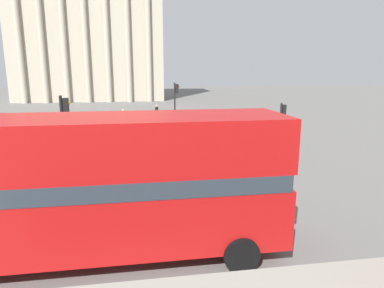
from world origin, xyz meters
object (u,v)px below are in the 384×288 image
Objects in this scene: double_decker_bus at (87,184)px; pedestrian_olive at (96,137)px; pedestrian_black at (157,112)px; traffic_light_far at (176,103)px; traffic_light_mid at (282,121)px; pedestrian_grey at (123,117)px; car_navy at (87,122)px; pedestrian_blue at (136,127)px; plaza_building_left at (89,23)px; traffic_light_near at (65,133)px.

double_decker_bus reaches higher than pedestrian_olive.
pedestrian_olive reaches higher than pedestrian_black.
double_decker_bus is 2.54× the size of traffic_light_far.
pedestrian_grey is (-9.69, 11.17, -1.09)m from traffic_light_mid.
pedestrian_black is at bearing -140.95° from pedestrian_grey.
car_navy is at bearing 146.50° from traffic_light_far.
pedestrian_olive reaches higher than pedestrian_blue.
plaza_building_left is 14.15× the size of pedestrian_grey.
traffic_light_near is 16.65m from car_navy.
traffic_light_far is at bearing 81.97° from double_decker_bus.
traffic_light_mid is at bearing 24.57° from traffic_light_near.
traffic_light_far is 8.87m from car_navy.
pedestrian_olive is 1.01× the size of pedestrian_grey.
plaza_building_left is 49.36m from traffic_light_near.
double_decker_bus is at bearing 109.86° from pedestrian_black.
traffic_light_mid reaches higher than car_navy.
pedestrian_grey is at bearing -60.97° from car_navy.
double_decker_bus is at bearing -116.34° from pedestrian_olive.
traffic_light_far reaches higher than pedestrian_olive.
double_decker_bus is 14.09m from traffic_light_mid.
pedestrian_black is 8.88m from pedestrian_blue.
pedestrian_olive is 8.98m from pedestrian_grey.
plaza_building_left reaches higher than traffic_light_far.
plaza_building_left is 39.17m from traffic_light_far.
traffic_light_near is at bearing 73.14° from pedestrian_grey.
plaza_building_left is 34.00m from car_navy.
traffic_light_near is 7.64m from pedestrian_olive.
pedestrian_blue is (2.69, 11.44, -1.71)m from traffic_light_near.
traffic_light_near is at bearing -155.43° from traffic_light_mid.
pedestrian_grey is (-4.08, 4.64, -1.68)m from traffic_light_far.
double_decker_bus is 5.94× the size of pedestrian_grey.
traffic_light_far is 8.62m from pedestrian_black.
traffic_light_far reaches higher than double_decker_bus.
plaza_building_left is at bearing 105.89° from traffic_light_far.
traffic_light_near is at bearing -143.46° from car_navy.
car_navy is 2.46× the size of pedestrian_black.
pedestrian_blue is (-2.03, -8.64, 0.02)m from pedestrian_black.
traffic_light_near is at bearing 112.77° from double_decker_bus.
traffic_light_mid is 16.34m from pedestrian_black.
pedestrian_black is at bearing 76.76° from traffic_light_near.
traffic_light_far reaches higher than pedestrian_grey.
pedestrian_grey is (3.12, -0.12, 0.34)m from car_navy.
car_navy is at bearing 95.24° from traffic_light_near.
double_decker_bus is 21.28m from pedestrian_grey.
double_decker_bus is 3.30× the size of traffic_light_mid.
plaza_building_left reaches higher than traffic_light_near.
pedestrian_grey reaches higher than pedestrian_black.
car_navy is 6.55m from pedestrian_blue.
traffic_light_far is (5.69, 11.69, 0.00)m from traffic_light_near.
car_navy is (-2.97, 21.38, -1.52)m from double_decker_bus.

